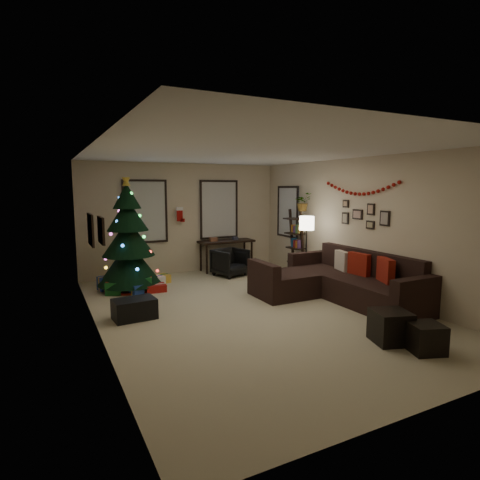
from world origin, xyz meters
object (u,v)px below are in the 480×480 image
object	(u,v)px
desk	(226,244)
christmas_tree	(128,242)
desk_chair	(230,262)
bookshelf	(296,243)
sofa	(337,283)

from	to	relation	value
desk	christmas_tree	bearing A→B (deg)	-162.58
desk_chair	bookshelf	distance (m)	1.66
sofa	desk_chair	distance (m)	2.87
christmas_tree	bookshelf	world-z (taller)	christmas_tree
christmas_tree	bookshelf	bearing A→B (deg)	-7.00
desk	bookshelf	bearing A→B (deg)	-45.90
desk_chair	desk	bearing A→B (deg)	55.95
sofa	desk_chair	bearing A→B (deg)	109.83
sofa	desk	xyz separation A→B (m)	(-0.77, 3.35, 0.38)
desk_chair	bookshelf	bearing A→B (deg)	-40.64
christmas_tree	sofa	xyz separation A→B (m)	(3.39, -2.53, -0.69)
sofa	bookshelf	bearing A→B (deg)	76.64
sofa	desk_chair	size ratio (longest dim) A/B	4.52
christmas_tree	sofa	bearing A→B (deg)	-36.72
desk	bookshelf	world-z (taller)	bookshelf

